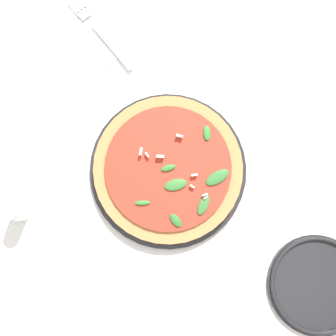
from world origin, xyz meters
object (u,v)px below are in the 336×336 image
side_plate_white (317,285)px  shaker_pepper (15,213)px  wine_glass (239,333)px  pizza_arugula_main (168,169)px  fork (101,33)px

side_plate_white → shaker_pepper: (0.35, 0.45, 0.02)m
wine_glass → pizza_arugula_main: bearing=-2.5°
wine_glass → fork: bearing=-0.4°
wine_glass → shaker_pepper: wine_glass is taller
pizza_arugula_main → shaker_pepper: shaker_pepper is taller
side_plate_white → shaker_pepper: 0.57m
shaker_pepper → wine_glass: bearing=-140.2°
fork → side_plate_white: (-0.62, -0.17, 0.00)m
side_plate_white → shaker_pepper: size_ratio=2.72×
pizza_arugula_main → fork: bearing=1.5°
pizza_arugula_main → wine_glass: wine_glass is taller
wine_glass → fork: wine_glass is taller
wine_glass → shaker_pepper: size_ratio=2.40×
shaker_pepper → side_plate_white: bearing=-127.7°
wine_glass → shaker_pepper: (0.33, 0.28, -0.08)m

